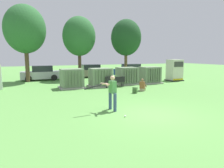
{
  "coord_description": "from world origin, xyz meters",
  "views": [
    {
      "loc": [
        -5.17,
        -7.24,
        2.71
      ],
      "look_at": [
        -0.57,
        3.5,
        1.0
      ],
      "focal_mm": 31.22,
      "sensor_mm": 36.0,
      "label": 1
    }
  ],
  "objects_px": {
    "transformer_east": "(150,75)",
    "seated_spectator": "(143,86)",
    "batter": "(112,91)",
    "parked_car_right_of_center": "(130,70)",
    "backpack": "(135,90)",
    "generator_enclosure": "(175,70)",
    "sports_ball": "(125,116)",
    "parked_car_leftmost": "(41,73)",
    "transformer_mid_west": "(100,78)",
    "park_bench": "(115,81)",
    "parked_car_left_of_center": "(90,71)",
    "transformer_west": "(72,79)",
    "transformer_mid_east": "(127,76)"
  },
  "relations": [
    {
      "from": "transformer_west",
      "to": "transformer_mid_west",
      "type": "bearing_deg",
      "value": -3.72
    },
    {
      "from": "generator_enclosure",
      "to": "backpack",
      "type": "distance_m",
      "value": 8.91
    },
    {
      "from": "park_bench",
      "to": "sports_ball",
      "type": "xyz_separation_m",
      "value": [
        -2.95,
        -7.74,
        -0.49
      ]
    },
    {
      "from": "parked_car_leftmost",
      "to": "parked_car_right_of_center",
      "type": "distance_m",
      "value": 11.25
    },
    {
      "from": "transformer_mid_west",
      "to": "seated_spectator",
      "type": "bearing_deg",
      "value": -54.53
    },
    {
      "from": "parked_car_leftmost",
      "to": "batter",
      "type": "bearing_deg",
      "value": -80.28
    },
    {
      "from": "transformer_mid_east",
      "to": "parked_car_right_of_center",
      "type": "height_order",
      "value": "same"
    },
    {
      "from": "transformer_east",
      "to": "seated_spectator",
      "type": "distance_m",
      "value": 4.4
    },
    {
      "from": "sports_ball",
      "to": "parked_car_left_of_center",
      "type": "distance_m",
      "value": 16.62
    },
    {
      "from": "transformer_west",
      "to": "transformer_east",
      "type": "height_order",
      "value": "same"
    },
    {
      "from": "generator_enclosure",
      "to": "parked_car_leftmost",
      "type": "bearing_deg",
      "value": 155.2
    },
    {
      "from": "transformer_west",
      "to": "parked_car_right_of_center",
      "type": "relative_size",
      "value": 0.48
    },
    {
      "from": "parked_car_leftmost",
      "to": "sports_ball",
      "type": "bearing_deg",
      "value": -80.61
    },
    {
      "from": "transformer_west",
      "to": "transformer_mid_east",
      "type": "relative_size",
      "value": 1.0
    },
    {
      "from": "seated_spectator",
      "to": "parked_car_left_of_center",
      "type": "relative_size",
      "value": 0.22
    },
    {
      "from": "transformer_west",
      "to": "batter",
      "type": "height_order",
      "value": "batter"
    },
    {
      "from": "parked_car_left_of_center",
      "to": "parked_car_right_of_center",
      "type": "height_order",
      "value": "same"
    },
    {
      "from": "generator_enclosure",
      "to": "park_bench",
      "type": "relative_size",
      "value": 1.27
    },
    {
      "from": "batter",
      "to": "parked_car_leftmost",
      "type": "height_order",
      "value": "batter"
    },
    {
      "from": "transformer_east",
      "to": "parked_car_left_of_center",
      "type": "bearing_deg",
      "value": 116.47
    },
    {
      "from": "parked_car_leftmost",
      "to": "parked_car_left_of_center",
      "type": "distance_m",
      "value": 5.94
    },
    {
      "from": "batter",
      "to": "sports_ball",
      "type": "bearing_deg",
      "value": -84.41
    },
    {
      "from": "transformer_east",
      "to": "seated_spectator",
      "type": "relative_size",
      "value": 2.18
    },
    {
      "from": "seated_spectator",
      "to": "park_bench",
      "type": "bearing_deg",
      "value": 118.26
    },
    {
      "from": "sports_ball",
      "to": "parked_car_right_of_center",
      "type": "xyz_separation_m",
      "value": [
        8.7,
        15.53,
        0.71
      ]
    },
    {
      "from": "parked_car_right_of_center",
      "to": "backpack",
      "type": "bearing_deg",
      "value": -116.95
    },
    {
      "from": "sports_ball",
      "to": "parked_car_leftmost",
      "type": "height_order",
      "value": "parked_car_leftmost"
    },
    {
      "from": "parked_car_leftmost",
      "to": "transformer_east",
      "type": "bearing_deg",
      "value": -35.2
    },
    {
      "from": "backpack",
      "to": "seated_spectator",
      "type": "bearing_deg",
      "value": 31.6
    },
    {
      "from": "sports_ball",
      "to": "seated_spectator",
      "type": "height_order",
      "value": "seated_spectator"
    },
    {
      "from": "transformer_mid_west",
      "to": "transformer_west",
      "type": "bearing_deg",
      "value": 176.28
    },
    {
      "from": "generator_enclosure",
      "to": "transformer_east",
      "type": "bearing_deg",
      "value": -169.43
    },
    {
      "from": "backpack",
      "to": "parked_car_right_of_center",
      "type": "xyz_separation_m",
      "value": [
        5.5,
        10.82,
        0.54
      ]
    },
    {
      "from": "park_bench",
      "to": "parked_car_leftmost",
      "type": "height_order",
      "value": "parked_car_leftmost"
    },
    {
      "from": "park_bench",
      "to": "batter",
      "type": "height_order",
      "value": "batter"
    },
    {
      "from": "transformer_west",
      "to": "sports_ball",
      "type": "xyz_separation_m",
      "value": [
        0.55,
        -8.74,
        -0.74
      ]
    },
    {
      "from": "sports_ball",
      "to": "parked_car_right_of_center",
      "type": "relative_size",
      "value": 0.02
    },
    {
      "from": "transformer_east",
      "to": "batter",
      "type": "xyz_separation_m",
      "value": [
        -7.25,
        -7.39,
        0.19
      ]
    },
    {
      "from": "transformer_mid_east",
      "to": "park_bench",
      "type": "height_order",
      "value": "transformer_mid_east"
    },
    {
      "from": "transformer_mid_west",
      "to": "park_bench",
      "type": "height_order",
      "value": "transformer_mid_west"
    },
    {
      "from": "transformer_mid_east",
      "to": "sports_ball",
      "type": "bearing_deg",
      "value": -117.98
    },
    {
      "from": "transformer_east",
      "to": "parked_car_right_of_center",
      "type": "xyz_separation_m",
      "value": [
        1.57,
        6.89,
        -0.04
      ]
    },
    {
      "from": "transformer_mid_west",
      "to": "generator_enclosure",
      "type": "height_order",
      "value": "generator_enclosure"
    },
    {
      "from": "transformer_east",
      "to": "parked_car_leftmost",
      "type": "relative_size",
      "value": 0.5
    },
    {
      "from": "backpack",
      "to": "parked_car_left_of_center",
      "type": "relative_size",
      "value": 0.1
    },
    {
      "from": "parked_car_leftmost",
      "to": "parked_car_left_of_center",
      "type": "bearing_deg",
      "value": 7.73
    },
    {
      "from": "parked_car_leftmost",
      "to": "parked_car_left_of_center",
      "type": "xyz_separation_m",
      "value": [
        5.88,
        0.8,
        0.0
      ]
    },
    {
      "from": "generator_enclosure",
      "to": "sports_ball",
      "type": "bearing_deg",
      "value": -139.11
    },
    {
      "from": "transformer_east",
      "to": "generator_enclosure",
      "type": "bearing_deg",
      "value": 10.57
    },
    {
      "from": "transformer_mid_east",
      "to": "backpack",
      "type": "distance_m",
      "value": 4.48
    }
  ]
}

